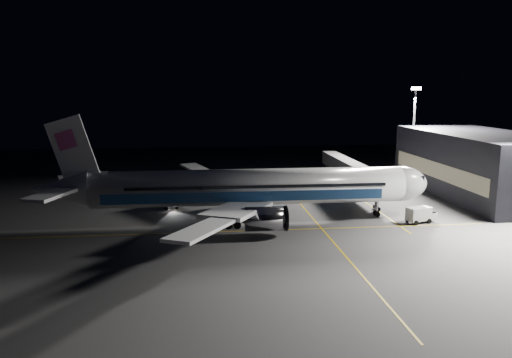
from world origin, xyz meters
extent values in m
plane|color=#4C4C4F|center=(0.00, 0.00, 0.00)|extent=(200.00, 200.00, 0.00)
cube|color=gold|center=(10.00, 0.00, 0.01)|extent=(0.25, 80.00, 0.01)
cube|color=gold|center=(0.00, -6.00, 0.01)|extent=(70.00, 0.25, 0.01)
cube|color=gold|center=(22.00, 10.00, 0.01)|extent=(0.25, 40.00, 0.01)
cylinder|color=silver|center=(0.00, 0.00, 5.30)|extent=(48.00, 5.60, 5.60)
ellipsoid|color=silver|center=(24.00, 0.00, 5.30)|extent=(8.96, 5.60, 5.60)
cube|color=black|center=(26.30, 0.00, 6.30)|extent=(2.20, 3.40, 0.90)
cone|color=silver|center=(-28.50, 0.00, 5.60)|extent=(9.00, 5.49, 5.49)
cube|color=navy|center=(-1.00, 2.78, 4.40)|extent=(42.24, 0.25, 1.50)
cube|color=navy|center=(-1.00, -2.78, 4.40)|extent=(42.24, 0.25, 1.50)
cube|color=silver|center=(-2.50, 8.00, 3.70)|extent=(11.36, 15.23, 1.53)
cube|color=silver|center=(-2.50, -8.00, 3.70)|extent=(11.36, 15.23, 1.53)
cube|color=silver|center=(-7.50, 20.50, 4.57)|extent=(8.57, 13.22, 1.31)
cube|color=silver|center=(-7.50, -20.50, 4.57)|extent=(8.57, 13.22, 1.31)
cube|color=silver|center=(-28.00, 5.20, 5.90)|extent=(6.20, 9.67, 0.45)
cube|color=silver|center=(-28.00, -5.20, 5.90)|extent=(6.20, 9.67, 0.45)
cube|color=white|center=(-26.20, 0.00, 11.50)|extent=(7.53, 0.40, 10.28)
cube|color=#CC4596|center=(-27.00, 0.00, 12.90)|extent=(3.22, 0.55, 3.22)
cylinder|color=#B7B7BF|center=(1.20, 9.00, 2.55)|extent=(5.60, 3.40, 3.40)
cylinder|color=#B7B7BF|center=(1.20, -9.00, 2.55)|extent=(5.60, 3.40, 3.40)
cylinder|color=#9999A0|center=(20.50, 0.00, 1.25)|extent=(0.26, 0.26, 2.50)
cylinder|color=black|center=(20.50, 0.00, 0.45)|extent=(0.90, 0.70, 0.90)
cylinder|color=#9999A0|center=(-3.00, 4.30, 1.25)|extent=(0.26, 0.26, 2.50)
cylinder|color=#9999A0|center=(-3.00, -4.30, 1.25)|extent=(0.26, 0.26, 2.50)
cylinder|color=black|center=(-3.00, 4.30, 0.55)|extent=(1.10, 1.60, 1.10)
cylinder|color=black|center=(-3.00, -4.30, 0.55)|extent=(1.10, 1.60, 1.10)
cube|color=black|center=(46.00, 14.00, 6.00)|extent=(18.00, 40.00, 12.00)
cube|color=#4E4938|center=(36.95, 14.00, 5.00)|extent=(0.15, 36.00, 3.00)
cube|color=#B2B2B7|center=(22.00, 20.05, 4.60)|extent=(3.00, 33.90, 2.80)
cube|color=#B2B2B7|center=(22.00, 4.20, 4.60)|extent=(3.60, 3.20, 3.40)
cylinder|color=#9999A0|center=(22.00, 4.20, 1.55)|extent=(0.70, 0.70, 3.10)
cylinder|color=black|center=(22.00, 3.30, 0.35)|extent=(0.70, 0.30, 0.70)
cylinder|color=black|center=(22.00, 5.10, 0.35)|extent=(0.70, 0.30, 0.70)
cylinder|color=#59595E|center=(40.00, 32.00, 10.00)|extent=(0.44, 0.44, 20.00)
cube|color=#59595E|center=(40.00, 32.00, 20.30)|extent=(2.40, 0.50, 0.80)
cube|color=white|center=(40.00, 31.65, 20.30)|extent=(2.20, 0.15, 0.60)
cube|color=silver|center=(25.49, -4.48, 1.43)|extent=(4.09, 2.91, 2.04)
cube|color=silver|center=(27.60, -3.78, 0.88)|extent=(1.96, 2.13, 1.11)
cube|color=black|center=(27.60, -3.78, 1.34)|extent=(1.55, 1.84, 0.46)
cylinder|color=black|center=(26.42, -3.15, 0.37)|extent=(0.78, 0.45, 0.74)
cylinder|color=black|center=(27.02, -5.00, 0.37)|extent=(0.78, 0.45, 0.74)
cylinder|color=black|center=(23.95, -3.96, 0.37)|extent=(0.78, 0.45, 0.74)
cylinder|color=black|center=(24.56, -5.80, 0.37)|extent=(0.78, 0.45, 0.74)
cube|color=black|center=(-12.84, 8.95, 0.72)|extent=(2.60, 1.97, 1.06)
cube|color=black|center=(-12.84, 8.95, 1.40)|extent=(1.17, 1.17, 0.58)
sphere|color=#FFF2CC|center=(-13.12, 8.10, 0.72)|extent=(0.25, 0.25, 0.25)
sphere|color=#FFF2CC|center=(-12.19, 8.34, 0.72)|extent=(0.25, 0.25, 0.25)
cylinder|color=black|center=(-12.21, 9.96, 0.29)|extent=(0.61, 0.35, 0.58)
cylinder|color=black|center=(-11.80, 8.37, 0.29)|extent=(0.61, 0.35, 0.58)
cylinder|color=black|center=(-13.89, 9.52, 0.29)|extent=(0.61, 0.35, 0.58)
cylinder|color=black|center=(-13.48, 7.94, 0.29)|extent=(0.61, 0.35, 0.58)
cone|color=#ED4A0A|center=(-2.56, 12.44, 0.27)|extent=(0.36, 0.36, 0.54)
cone|color=#ED4A0A|center=(6.00, 4.00, 0.34)|extent=(0.45, 0.45, 0.68)
cone|color=#ED4A0A|center=(1.53, 10.68, 0.26)|extent=(0.35, 0.35, 0.53)
camera|label=1|loc=(-7.37, -75.29, 20.36)|focal=35.00mm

